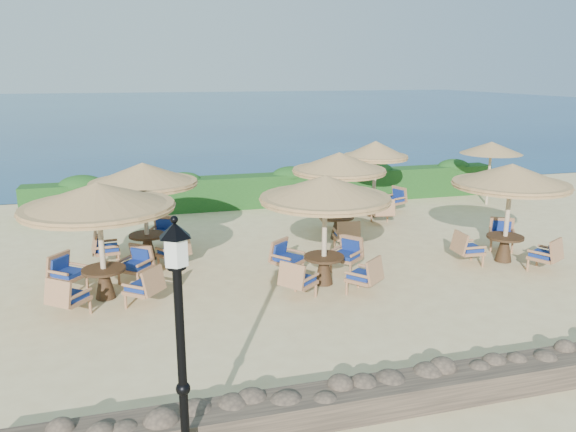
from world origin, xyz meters
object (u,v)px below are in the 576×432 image
at_px(lamp_post, 182,363).
at_px(cafe_set_0, 99,215).
at_px(extra_parasol, 491,148).
at_px(cafe_set_1, 325,208).
at_px(cafe_set_4, 339,174).
at_px(cafe_set_5, 375,167).
at_px(cafe_set_2, 510,190).
at_px(cafe_set_3, 144,190).

height_order(lamp_post, cafe_set_0, lamp_post).
height_order(extra_parasol, cafe_set_0, cafe_set_0).
distance_m(lamp_post, cafe_set_1, 6.91).
height_order(cafe_set_1, cafe_set_4, same).
xyz_separation_m(lamp_post, extra_parasol, (12.60, 12.00, 0.62)).
xyz_separation_m(cafe_set_1, cafe_set_5, (3.82, 5.73, -0.13)).
height_order(cafe_set_4, cafe_set_5, same).
height_order(lamp_post, cafe_set_4, lamp_post).
height_order(cafe_set_0, cafe_set_5, same).
bearing_deg(cafe_set_4, cafe_set_1, -115.38).
relative_size(cafe_set_4, cafe_set_5, 1.04).
distance_m(lamp_post, cafe_set_4, 10.71).
xyz_separation_m(cafe_set_2, cafe_set_4, (-3.56, 3.17, 0.06)).
height_order(lamp_post, extra_parasol, lamp_post).
bearing_deg(extra_parasol, cafe_set_2, -120.93).
distance_m(cafe_set_0, cafe_set_1, 5.05).
bearing_deg(cafe_set_3, cafe_set_4, 4.58).
bearing_deg(cafe_set_5, cafe_set_0, -149.33).
relative_size(lamp_post, cafe_set_1, 1.07).
xyz_separation_m(cafe_set_0, cafe_set_1, (5.02, -0.49, -0.05)).
bearing_deg(cafe_set_4, cafe_set_3, -175.42).
distance_m(cafe_set_4, cafe_set_5, 3.16).
distance_m(cafe_set_1, cafe_set_4, 3.83).
height_order(cafe_set_0, cafe_set_1, same).
distance_m(cafe_set_0, cafe_set_3, 2.72).
bearing_deg(extra_parasol, lamp_post, -136.40).
distance_m(cafe_set_3, cafe_set_4, 5.67).
xyz_separation_m(cafe_set_3, cafe_set_4, (5.65, 0.45, 0.09)).
xyz_separation_m(lamp_post, cafe_set_3, (-0.19, 8.75, 0.37)).
bearing_deg(cafe_set_1, cafe_set_4, 64.62).
height_order(cafe_set_2, cafe_set_3, same).
distance_m(extra_parasol, cafe_set_4, 7.67).
distance_m(lamp_post, cafe_set_3, 8.76).
bearing_deg(cafe_set_2, lamp_post, -146.24).
distance_m(cafe_set_1, cafe_set_5, 6.89).
relative_size(extra_parasol, cafe_set_3, 0.84).
distance_m(cafe_set_3, cafe_set_5, 8.29).
xyz_separation_m(cafe_set_1, cafe_set_3, (-4.01, 3.01, 0.03)).
bearing_deg(cafe_set_5, cafe_set_1, -123.70).
bearing_deg(cafe_set_2, cafe_set_5, 104.23).
relative_size(lamp_post, cafe_set_2, 1.10).
bearing_deg(cafe_set_3, cafe_set_5, 19.21).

